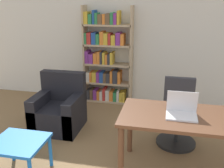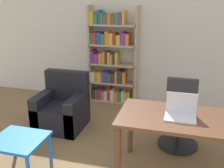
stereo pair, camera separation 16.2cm
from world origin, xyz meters
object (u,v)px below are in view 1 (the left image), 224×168
(laptop, at_px, (182,111))
(side_table_blue, at_px, (19,146))
(armchair, at_px, (59,111))
(desk, at_px, (191,124))
(office_chair, at_px, (178,117))
(bookshelf, at_px, (105,59))

(laptop, relative_size, side_table_blue, 0.57)
(laptop, bearing_deg, armchair, 156.78)
(desk, bearing_deg, laptop, -175.82)
(laptop, relative_size, armchair, 0.38)
(desk, distance_m, office_chair, 0.80)
(laptop, height_order, armchair, laptop)
(desk, bearing_deg, bookshelf, 126.11)
(desk, relative_size, side_table_blue, 2.68)
(desk, height_order, side_table_blue, desk)
(desk, xyz_separation_m, side_table_blue, (-1.95, -0.46, -0.27))
(desk, distance_m, side_table_blue, 2.02)
(laptop, xyz_separation_m, bookshelf, (-1.42, 2.12, 0.06))
(laptop, bearing_deg, office_chair, 90.09)
(office_chair, xyz_separation_m, side_table_blue, (-1.83, -1.21, -0.01))
(side_table_blue, height_order, armchair, armchair)
(office_chair, bearing_deg, side_table_blue, -146.61)
(office_chair, distance_m, side_table_blue, 2.20)
(bookshelf, bearing_deg, desk, -53.89)
(office_chair, bearing_deg, bookshelf, 136.29)
(desk, relative_size, office_chair, 1.69)
(desk, relative_size, armchair, 1.82)
(side_table_blue, relative_size, armchair, 0.68)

